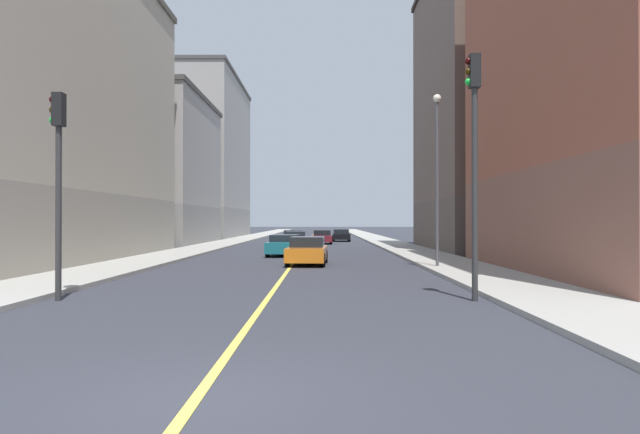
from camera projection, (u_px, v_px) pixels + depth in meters
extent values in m
plane|color=#2E3038|center=(196.00, 399.00, 7.01)|extent=(400.00, 400.00, 0.00)
cube|color=#9E9B93|center=(387.00, 242.00, 55.97)|extent=(3.31, 168.00, 0.15)
cube|color=#9E9B93|center=(228.00, 242.00, 56.05)|extent=(3.31, 168.00, 0.15)
cube|color=#E5D14C|center=(307.00, 243.00, 56.01)|extent=(0.16, 154.00, 0.01)
cube|color=brown|center=(630.00, 223.00, 23.01)|extent=(8.77, 17.46, 4.16)
cube|color=brown|center=(491.00, 225.00, 42.25)|extent=(8.77, 15.81, 3.64)
cube|color=brown|center=(490.00, 87.00, 42.31)|extent=(8.77, 15.81, 16.56)
cube|color=#9D9688|center=(23.00, 228.00, 29.47)|extent=(8.77, 25.69, 3.57)
cube|color=#BCB29E|center=(24.00, 65.00, 29.53)|extent=(8.77, 25.69, 12.99)
cube|color=gray|center=(157.00, 225.00, 53.19)|extent=(8.77, 16.60, 3.47)
cube|color=#9E9993|center=(157.00, 154.00, 53.23)|extent=(8.77, 16.60, 9.61)
cube|color=#474442|center=(157.00, 100.00, 53.26)|extent=(9.07, 16.90, 0.40)
cube|color=gray|center=(205.00, 223.00, 74.84)|extent=(8.77, 22.56, 3.71)
cube|color=#9E9993|center=(205.00, 146.00, 74.90)|extent=(8.77, 22.56, 16.21)
cube|color=#474442|center=(205.00, 82.00, 74.96)|extent=(9.07, 22.86, 0.40)
cylinder|color=#2D2D2D|center=(475.00, 194.00, 15.62)|extent=(0.16, 0.16, 5.74)
cube|color=black|center=(475.00, 71.00, 15.64)|extent=(0.28, 0.32, 0.90)
sphere|color=#320404|center=(469.00, 61.00, 15.64)|extent=(0.20, 0.20, 0.20)
sphere|color=#352204|center=(469.00, 71.00, 15.64)|extent=(0.20, 0.20, 0.20)
sphere|color=green|center=(469.00, 82.00, 15.64)|extent=(0.20, 0.20, 0.20)
cylinder|color=#2D2D2D|center=(59.00, 213.00, 15.68)|extent=(0.16, 0.16, 4.71)
cube|color=black|center=(59.00, 110.00, 15.70)|extent=(0.28, 0.32, 0.90)
sphere|color=#320404|center=(53.00, 100.00, 15.70)|extent=(0.20, 0.20, 0.20)
sphere|color=#352204|center=(53.00, 110.00, 15.70)|extent=(0.20, 0.20, 0.20)
sphere|color=green|center=(53.00, 120.00, 15.70)|extent=(0.20, 0.20, 0.20)
cylinder|color=#4C4C51|center=(437.00, 184.00, 25.88)|extent=(0.14, 0.14, 7.32)
sphere|color=#EAEACC|center=(437.00, 98.00, 25.90)|extent=(0.36, 0.36, 0.36)
cube|color=orange|center=(307.00, 254.00, 28.51)|extent=(2.02, 4.33, 0.65)
cube|color=black|center=(307.00, 242.00, 28.66)|extent=(1.69, 1.93, 0.49)
cylinder|color=black|center=(293.00, 257.00, 29.86)|extent=(0.25, 0.65, 0.64)
cylinder|color=black|center=(325.00, 257.00, 29.77)|extent=(0.25, 0.65, 0.64)
cylinder|color=black|center=(287.00, 260.00, 27.23)|extent=(0.25, 0.65, 0.64)
cylinder|color=black|center=(323.00, 260.00, 27.15)|extent=(0.25, 0.65, 0.64)
cube|color=silver|center=(293.00, 238.00, 54.05)|extent=(1.91, 4.55, 0.63)
cube|color=black|center=(293.00, 232.00, 54.03)|extent=(1.67, 1.92, 0.44)
cylinder|color=black|center=(285.00, 240.00, 55.47)|extent=(0.22, 0.64, 0.64)
cylinder|color=black|center=(303.00, 240.00, 55.45)|extent=(0.22, 0.64, 0.64)
cylinder|color=black|center=(283.00, 241.00, 52.65)|extent=(0.22, 0.64, 0.64)
cylinder|color=black|center=(302.00, 241.00, 52.63)|extent=(0.22, 0.64, 0.64)
cube|color=white|center=(295.00, 241.00, 46.48)|extent=(1.91, 4.44, 0.66)
cube|color=black|center=(295.00, 234.00, 46.40)|extent=(1.62, 2.32, 0.45)
cylinder|color=black|center=(286.00, 243.00, 47.81)|extent=(0.24, 0.65, 0.64)
cylinder|color=black|center=(305.00, 243.00, 47.86)|extent=(0.24, 0.65, 0.64)
cylinder|color=black|center=(285.00, 244.00, 45.10)|extent=(0.24, 0.65, 0.64)
cylinder|color=black|center=(305.00, 244.00, 45.15)|extent=(0.24, 0.65, 0.64)
cube|color=maroon|center=(322.00, 238.00, 54.43)|extent=(1.80, 4.28, 0.56)
cube|color=black|center=(322.00, 233.00, 54.65)|extent=(1.58, 2.14, 0.51)
cylinder|color=black|center=(314.00, 240.00, 55.76)|extent=(0.22, 0.64, 0.64)
cylinder|color=black|center=(331.00, 240.00, 55.75)|extent=(0.22, 0.64, 0.64)
cylinder|color=black|center=(313.00, 241.00, 53.11)|extent=(0.22, 0.64, 0.64)
cylinder|color=black|center=(331.00, 241.00, 53.10)|extent=(0.22, 0.64, 0.64)
cube|color=black|center=(341.00, 236.00, 61.18)|extent=(1.79, 4.51, 0.58)
cube|color=black|center=(341.00, 231.00, 61.35)|extent=(1.58, 2.14, 0.47)
cylinder|color=black|center=(333.00, 238.00, 62.58)|extent=(0.22, 0.64, 0.64)
cylinder|color=black|center=(348.00, 238.00, 62.57)|extent=(0.22, 0.64, 0.64)
cylinder|color=black|center=(334.00, 239.00, 59.79)|extent=(0.22, 0.64, 0.64)
cylinder|color=black|center=(349.00, 239.00, 59.78)|extent=(0.22, 0.64, 0.64)
cube|color=#196670|center=(285.00, 247.00, 35.62)|extent=(2.10, 4.38, 0.66)
cube|color=black|center=(285.00, 238.00, 35.66)|extent=(1.76, 2.02, 0.42)
cylinder|color=black|center=(274.00, 250.00, 37.00)|extent=(0.25, 0.65, 0.64)
cylinder|color=black|center=(301.00, 250.00, 36.90)|extent=(0.25, 0.65, 0.64)
cylinder|color=black|center=(268.00, 252.00, 34.34)|extent=(0.25, 0.65, 0.64)
cylinder|color=black|center=(297.00, 252.00, 34.24)|extent=(0.25, 0.65, 0.64)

